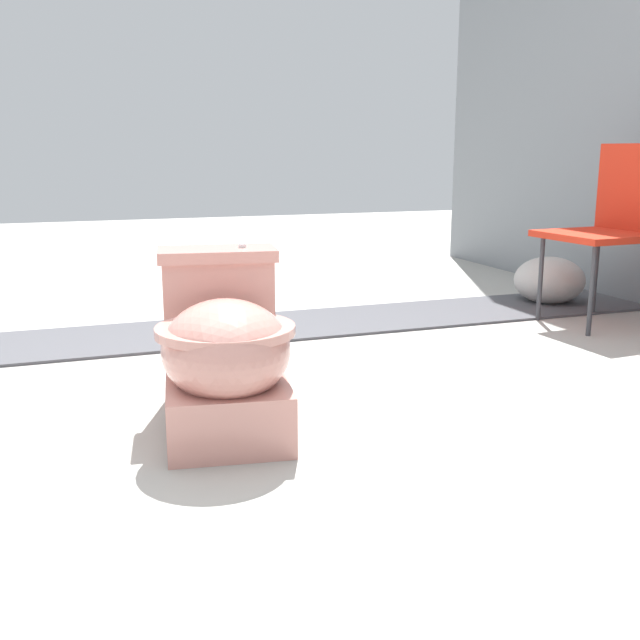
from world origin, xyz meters
TOP-DOWN VIEW (x-y plane):
  - ground_plane at (0.00, 0.00)m, footprint 14.00×14.00m
  - gravel_strip at (-1.16, 0.50)m, footprint 0.56×8.00m
  - toilet at (0.01, -0.02)m, footprint 0.68×0.46m
  - folding_chair_left at (-0.73, 2.00)m, footprint 0.47×0.47m
  - boulder_near at (-1.20, 2.02)m, footprint 0.51×0.51m

SIDE VIEW (x-z plane):
  - ground_plane at x=0.00m, z-range 0.00..0.00m
  - gravel_strip at x=-1.16m, z-range 0.00..0.01m
  - boulder_near at x=-1.20m, z-range 0.00..0.25m
  - toilet at x=0.01m, z-range -0.04..0.48m
  - folding_chair_left at x=-0.73m, z-range 0.09..0.93m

